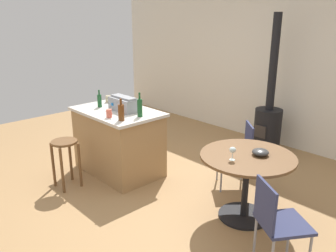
{
  "coord_description": "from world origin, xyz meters",
  "views": [
    {
      "loc": [
        3.0,
        -2.52,
        2.2
      ],
      "look_at": [
        0.06,
        0.24,
        0.89
      ],
      "focal_mm": 37.0,
      "sensor_mm": 36.0,
      "label": 1
    }
  ],
  "objects_px": {
    "bottle_1": "(99,100)",
    "kitchen_island": "(118,141)",
    "toolbox": "(124,104)",
    "bottle_2": "(121,112)",
    "wooden_stool": "(65,153)",
    "cup_1": "(108,99)",
    "folding_chair_far": "(277,220)",
    "dining_table": "(247,170)",
    "bottle_0": "(140,107)",
    "wood_stove": "(268,120)",
    "cup_0": "(119,100)",
    "serving_bowl": "(260,152)",
    "wine_glass": "(233,150)",
    "cup_2": "(109,113)",
    "folding_chair_near": "(239,150)"
  },
  "relations": [
    {
      "from": "wooden_stool",
      "to": "dining_table",
      "type": "distance_m",
      "value": 2.31
    },
    {
      "from": "bottle_1",
      "to": "serving_bowl",
      "type": "height_order",
      "value": "bottle_1"
    },
    {
      "from": "toolbox",
      "to": "bottle_2",
      "type": "xyz_separation_m",
      "value": [
        0.35,
        -0.3,
        0.01
      ]
    },
    {
      "from": "cup_1",
      "to": "cup_2",
      "type": "xyz_separation_m",
      "value": [
        0.69,
        -0.45,
        0.0
      ]
    },
    {
      "from": "wood_stove",
      "to": "bottle_2",
      "type": "relative_size",
      "value": 7.9
    },
    {
      "from": "cup_0",
      "to": "cup_1",
      "type": "bearing_deg",
      "value": -146.7
    },
    {
      "from": "cup_2",
      "to": "folding_chair_far",
      "type": "bearing_deg",
      "value": 1.72
    },
    {
      "from": "wood_stove",
      "to": "toolbox",
      "type": "distance_m",
      "value": 2.44
    },
    {
      "from": "wooden_stool",
      "to": "serving_bowl",
      "type": "height_order",
      "value": "serving_bowl"
    },
    {
      "from": "toolbox",
      "to": "wine_glass",
      "type": "relative_size",
      "value": 3.04
    },
    {
      "from": "bottle_0",
      "to": "bottle_2",
      "type": "xyz_separation_m",
      "value": [
        -0.02,
        -0.28,
        -0.01
      ]
    },
    {
      "from": "bottle_0",
      "to": "wine_glass",
      "type": "xyz_separation_m",
      "value": [
        1.45,
        0.05,
        -0.19
      ]
    },
    {
      "from": "wooden_stool",
      "to": "dining_table",
      "type": "xyz_separation_m",
      "value": [
        2.03,
        1.1,
        0.11
      ]
    },
    {
      "from": "cup_1",
      "to": "wooden_stool",
      "type": "bearing_deg",
      "value": -68.14
    },
    {
      "from": "kitchen_island",
      "to": "cup_2",
      "type": "xyz_separation_m",
      "value": [
        0.22,
        -0.28,
        0.51
      ]
    },
    {
      "from": "kitchen_island",
      "to": "bottle_0",
      "type": "relative_size",
      "value": 3.98
    },
    {
      "from": "wine_glass",
      "to": "toolbox",
      "type": "bearing_deg",
      "value": -178.91
    },
    {
      "from": "folding_chair_near",
      "to": "bottle_0",
      "type": "height_order",
      "value": "bottle_0"
    },
    {
      "from": "cup_0",
      "to": "bottle_1",
      "type": "bearing_deg",
      "value": -88.14
    },
    {
      "from": "wooden_stool",
      "to": "wood_stove",
      "type": "relative_size",
      "value": 0.29
    },
    {
      "from": "kitchen_island",
      "to": "bottle_2",
      "type": "bearing_deg",
      "value": -28.7
    },
    {
      "from": "dining_table",
      "to": "folding_chair_far",
      "type": "relative_size",
      "value": 1.18
    },
    {
      "from": "folding_chair_far",
      "to": "cup_1",
      "type": "xyz_separation_m",
      "value": [
        -3.09,
        0.38,
        0.46
      ]
    },
    {
      "from": "folding_chair_near",
      "to": "wood_stove",
      "type": "xyz_separation_m",
      "value": [
        -0.42,
        1.38,
        0.03
      ]
    },
    {
      "from": "wooden_stool",
      "to": "cup_2",
      "type": "height_order",
      "value": "cup_2"
    },
    {
      "from": "dining_table",
      "to": "wood_stove",
      "type": "relative_size",
      "value": 0.46
    },
    {
      "from": "kitchen_island",
      "to": "wood_stove",
      "type": "bearing_deg",
      "value": 65.53
    },
    {
      "from": "bottle_2",
      "to": "folding_chair_far",
      "type": "bearing_deg",
      "value": 0.95
    },
    {
      "from": "kitchen_island",
      "to": "bottle_0",
      "type": "bearing_deg",
      "value": 4.99
    },
    {
      "from": "folding_chair_far",
      "to": "bottle_0",
      "type": "bearing_deg",
      "value": 173.54
    },
    {
      "from": "cup_2",
      "to": "folding_chair_near",
      "type": "bearing_deg",
      "value": 43.29
    },
    {
      "from": "bottle_0",
      "to": "cup_1",
      "type": "xyz_separation_m",
      "value": [
        -0.93,
        0.13,
        -0.07
      ]
    },
    {
      "from": "cup_0",
      "to": "wine_glass",
      "type": "distance_m",
      "value": 2.24
    },
    {
      "from": "bottle_2",
      "to": "dining_table",
      "type": "bearing_deg",
      "value": 20.42
    },
    {
      "from": "bottle_1",
      "to": "kitchen_island",
      "type": "bearing_deg",
      "value": 14.3
    },
    {
      "from": "bottle_1",
      "to": "cup_0",
      "type": "height_order",
      "value": "bottle_1"
    },
    {
      "from": "wooden_stool",
      "to": "bottle_0",
      "type": "xyz_separation_m",
      "value": [
        0.55,
        0.82,
        0.57
      ]
    },
    {
      "from": "cup_0",
      "to": "serving_bowl",
      "type": "height_order",
      "value": "cup_0"
    },
    {
      "from": "dining_table",
      "to": "folding_chair_near",
      "type": "bearing_deg",
      "value": 131.96
    },
    {
      "from": "wine_glass",
      "to": "folding_chair_far",
      "type": "bearing_deg",
      "value": -22.69
    },
    {
      "from": "wooden_stool",
      "to": "cup_1",
      "type": "distance_m",
      "value": 1.14
    },
    {
      "from": "folding_chair_far",
      "to": "bottle_2",
      "type": "bearing_deg",
      "value": -179.05
    },
    {
      "from": "folding_chair_far",
      "to": "wood_stove",
      "type": "height_order",
      "value": "wood_stove"
    },
    {
      "from": "kitchen_island",
      "to": "bottle_1",
      "type": "relative_size",
      "value": 5.07
    },
    {
      "from": "wine_glass",
      "to": "bottle_0",
      "type": "bearing_deg",
      "value": -177.91
    },
    {
      "from": "dining_table",
      "to": "toolbox",
      "type": "height_order",
      "value": "toolbox"
    },
    {
      "from": "folding_chair_far",
      "to": "cup_1",
      "type": "relative_size",
      "value": 7.41
    },
    {
      "from": "dining_table",
      "to": "cup_1",
      "type": "bearing_deg",
      "value": -176.54
    },
    {
      "from": "dining_table",
      "to": "cup_0",
      "type": "bearing_deg",
      "value": -178.76
    },
    {
      "from": "bottle_2",
      "to": "serving_bowl",
      "type": "xyz_separation_m",
      "value": [
        1.6,
        0.66,
        -0.24
      ]
    }
  ]
}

